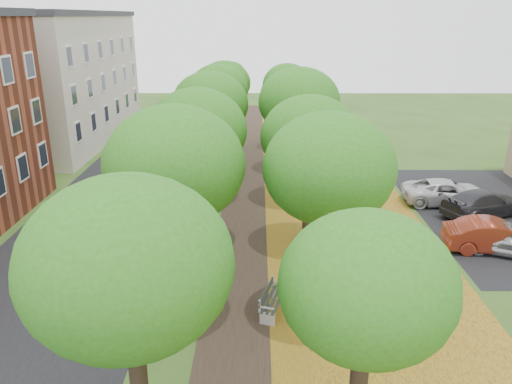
{
  "coord_description": "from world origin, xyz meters",
  "views": [
    {
      "loc": [
        0.41,
        -8.86,
        10.03
      ],
      "look_at": [
        0.3,
        12.36,
        2.5
      ],
      "focal_mm": 35.0,
      "sensor_mm": 36.0,
      "label": 1
    }
  ],
  "objects_px": {
    "car_red": "(495,236)",
    "car_white": "(447,192)",
    "bench": "(272,300)",
    "car_grey": "(483,203)",
    "car_silver": "(508,238)"
  },
  "relations": [
    {
      "from": "bench",
      "to": "car_red",
      "type": "xyz_separation_m",
      "value": [
        10.1,
        4.91,
        0.25
      ]
    },
    {
      "from": "car_white",
      "to": "bench",
      "type": "bearing_deg",
      "value": 140.57
    },
    {
      "from": "bench",
      "to": "car_grey",
      "type": "xyz_separation_m",
      "value": [
        11.35,
        9.12,
        0.22
      ]
    },
    {
      "from": "bench",
      "to": "car_silver",
      "type": "height_order",
      "value": "car_silver"
    },
    {
      "from": "bench",
      "to": "car_white",
      "type": "bearing_deg",
      "value": -26.4
    },
    {
      "from": "bench",
      "to": "car_red",
      "type": "distance_m",
      "value": 11.23
    },
    {
      "from": "car_red",
      "to": "car_grey",
      "type": "xyz_separation_m",
      "value": [
        1.25,
        4.2,
        -0.03
      ]
    },
    {
      "from": "car_grey",
      "to": "car_white",
      "type": "xyz_separation_m",
      "value": [
        -1.25,
        1.79,
        -0.02
      ]
    },
    {
      "from": "bench",
      "to": "car_white",
      "type": "relative_size",
      "value": 0.41
    },
    {
      "from": "bench",
      "to": "car_white",
      "type": "height_order",
      "value": "car_white"
    },
    {
      "from": "car_silver",
      "to": "car_red",
      "type": "height_order",
      "value": "car_silver"
    },
    {
      "from": "car_grey",
      "to": "car_silver",
      "type": "bearing_deg",
      "value": 146.76
    },
    {
      "from": "car_silver",
      "to": "car_grey",
      "type": "xyz_separation_m",
      "value": [
        0.77,
        4.44,
        -0.04
      ]
    },
    {
      "from": "car_red",
      "to": "car_white",
      "type": "distance_m",
      "value": 5.99
    },
    {
      "from": "car_silver",
      "to": "car_red",
      "type": "relative_size",
      "value": 0.97
    }
  ]
}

